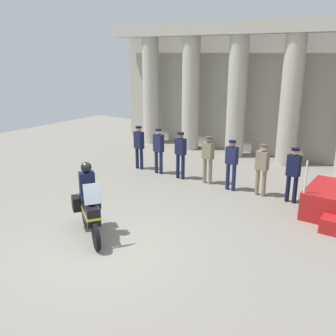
% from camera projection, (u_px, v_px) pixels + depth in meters
% --- Properties ---
extents(ground_plane, '(28.00, 28.00, 0.00)m').
position_uv_depth(ground_plane, '(103.00, 246.00, 8.90)').
color(ground_plane, gray).
extents(colonnade_backdrop, '(15.63, 1.66, 5.72)m').
position_uv_depth(colonnade_backdrop, '(268.00, 85.00, 15.56)').
color(colonnade_backdrop, '#A49F91').
rests_on(colonnade_backdrop, ground_plane).
extents(officer_in_row_0, '(0.41, 0.27, 1.70)m').
position_uv_depth(officer_in_row_0, '(139.00, 144.00, 14.54)').
color(officer_in_row_0, '#141938').
rests_on(officer_in_row_0, ground_plane).
extents(officer_in_row_1, '(0.41, 0.27, 1.71)m').
position_uv_depth(officer_in_row_1, '(159.00, 147.00, 13.98)').
color(officer_in_row_1, '#191E42').
rests_on(officer_in_row_1, ground_plane).
extents(officer_in_row_2, '(0.41, 0.27, 1.71)m').
position_uv_depth(officer_in_row_2, '(181.00, 152.00, 13.39)').
color(officer_in_row_2, '#141938').
rests_on(officer_in_row_2, ground_plane).
extents(officer_in_row_3, '(0.41, 0.27, 1.68)m').
position_uv_depth(officer_in_row_3, '(208.00, 156.00, 12.89)').
color(officer_in_row_3, '#7A7056').
rests_on(officer_in_row_3, ground_plane).
extents(officer_in_row_4, '(0.41, 0.27, 1.70)m').
position_uv_depth(officer_in_row_4, '(232.00, 161.00, 12.25)').
color(officer_in_row_4, '#191E42').
rests_on(officer_in_row_4, ground_plane).
extents(officer_in_row_5, '(0.41, 0.27, 1.68)m').
position_uv_depth(officer_in_row_5, '(262.00, 166.00, 11.77)').
color(officer_in_row_5, '#7A7056').
rests_on(officer_in_row_5, ground_plane).
extents(officer_in_row_6, '(0.41, 0.27, 1.71)m').
position_uv_depth(officer_in_row_6, '(293.00, 171.00, 11.23)').
color(officer_in_row_6, black).
rests_on(officer_in_row_6, ground_plane).
extents(motorcycle_with_rider, '(1.80, 1.30, 1.90)m').
position_uv_depth(motorcycle_with_rider, '(89.00, 205.00, 9.25)').
color(motorcycle_with_rider, black).
rests_on(motorcycle_with_rider, ground_plane).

